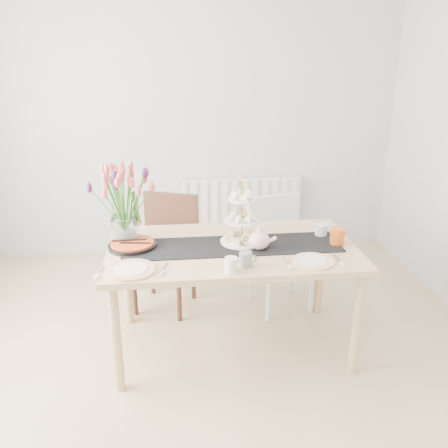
{
  "coord_description": "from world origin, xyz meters",
  "views": [
    {
      "loc": [
        -0.17,
        -2.29,
        1.95
      ],
      "look_at": [
        0.14,
        0.46,
        0.93
      ],
      "focal_mm": 38.0,
      "sensor_mm": 36.0,
      "label": 1
    }
  ],
  "objects": [
    {
      "name": "room_shell",
      "position": [
        0.0,
        0.0,
        1.3
      ],
      "size": [
        4.5,
        4.5,
        4.5
      ],
      "color": "tan",
      "rests_on": "ground"
    },
    {
      "name": "radiator",
      "position": [
        0.5,
        2.19,
        0.45
      ],
      "size": [
        1.2,
        0.08,
        0.6
      ],
      "primitive_type": "cube",
      "color": "white",
      "rests_on": "room_shell"
    },
    {
      "name": "dining_table",
      "position": [
        0.2,
        0.51,
        0.67
      ],
      "size": [
        1.6,
        0.9,
        0.75
      ],
      "color": "tan",
      "rests_on": "ground"
    },
    {
      "name": "chair_brown",
      "position": [
        -0.24,
        1.19,
        0.52
      ],
      "size": [
        0.56,
        0.56,
        0.89
      ],
      "rotation": [
        0.0,
        0.0,
        -0.35
      ],
      "color": "#371C14",
      "rests_on": "ground"
    },
    {
      "name": "chair_white",
      "position": [
        0.63,
        1.1,
        0.51
      ],
      "size": [
        0.51,
        0.51,
        0.87
      ],
      "rotation": [
        0.0,
        0.0,
        0.21
      ],
      "color": "silver",
      "rests_on": "ground"
    },
    {
      "name": "table_runner",
      "position": [
        0.2,
        0.51,
        0.75
      ],
      "size": [
        1.4,
        0.35,
        0.01
      ],
      "primitive_type": "cube",
      "color": "black",
      "rests_on": "dining_table"
    },
    {
      "name": "tulip_vase",
      "position": [
        -0.49,
        0.68,
        1.09
      ],
      "size": [
        0.62,
        0.62,
        0.53
      ],
      "rotation": [
        0.0,
        0.0,
        -0.05
      ],
      "color": "silver",
      "rests_on": "dining_table"
    },
    {
      "name": "cake_stand",
      "position": [
        0.26,
        0.56,
        0.87
      ],
      "size": [
        0.28,
        0.28,
        0.41
      ],
      "rotation": [
        0.0,
        0.0,
        0.38
      ],
      "color": "gold",
      "rests_on": "dining_table"
    },
    {
      "name": "teapot",
      "position": [
        0.36,
        0.44,
        0.82
      ],
      "size": [
        0.26,
        0.24,
        0.14
      ],
      "primitive_type": null,
      "rotation": [
        0.0,
        0.0,
        -0.36
      ],
      "color": "silver",
      "rests_on": "dining_table"
    },
    {
      "name": "cream_jug",
      "position": [
        0.82,
        0.63,
        0.79
      ],
      "size": [
        0.11,
        0.11,
        0.08
      ],
      "primitive_type": "cylinder",
      "rotation": [
        0.0,
        0.0,
        0.43
      ],
      "color": "silver",
      "rests_on": "dining_table"
    },
    {
      "name": "tart_tin",
      "position": [
        -0.44,
        0.57,
        0.77
      ],
      "size": [
        0.31,
        0.31,
        0.04
      ],
      "rotation": [
        0.0,
        0.0,
        -0.4
      ],
      "color": "black",
      "rests_on": "dining_table"
    },
    {
      "name": "mug_grey",
      "position": [
        0.23,
        0.21,
        0.8
      ],
      "size": [
        0.08,
        0.08,
        0.09
      ],
      "primitive_type": "cylinder",
      "rotation": [
        0.0,
        0.0,
        0.07
      ],
      "color": "gray",
      "rests_on": "dining_table"
    },
    {
      "name": "mug_white",
      "position": [
        0.14,
        0.14,
        0.8
      ],
      "size": [
        0.08,
        0.08,
        0.09
      ],
      "primitive_type": "cylinder",
      "rotation": [
        0.0,
        0.0,
        0.1
      ],
      "color": "silver",
      "rests_on": "dining_table"
    },
    {
      "name": "mug_orange",
      "position": [
        0.88,
        0.47,
        0.81
      ],
      "size": [
        0.12,
        0.12,
        0.11
      ],
      "primitive_type": "cylinder",
      "rotation": [
        0.0,
        0.0,
        1.17
      ],
      "color": "#CE5516",
      "rests_on": "dining_table"
    },
    {
      "name": "plate_left",
      "position": [
        -0.43,
        0.22,
        0.76
      ],
      "size": [
        0.37,
        0.37,
        0.02
      ],
      "primitive_type": "cylinder",
      "rotation": [
        0.0,
        0.0,
        -0.34
      ],
      "color": "silver",
      "rests_on": "dining_table"
    },
    {
      "name": "plate_right",
      "position": [
        0.65,
        0.22,
        0.76
      ],
      "size": [
        0.26,
        0.26,
        0.01
      ],
      "primitive_type": "cylinder",
      "rotation": [
        0.0,
        0.0,
        0.05
      ],
      "color": "white",
      "rests_on": "dining_table"
    }
  ]
}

